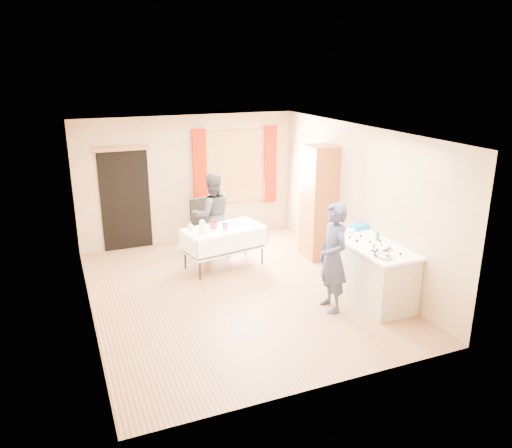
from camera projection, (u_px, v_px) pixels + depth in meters
name	position (u px, v px, depth m)	size (l,w,h in m)	color
floor	(236.00, 292.00, 8.17)	(4.50, 5.50, 0.02)	#9E7047
ceiling	(234.00, 131.00, 7.37)	(4.50, 5.50, 0.02)	white
wall_back	(189.00, 180.00, 10.20)	(4.50, 0.02, 2.60)	tan
wall_front	(323.00, 285.00, 5.34)	(4.50, 0.02, 2.60)	tan
wall_left	(83.00, 234.00, 6.95)	(0.02, 5.50, 2.60)	tan
wall_right	(358.00, 201.00, 8.59)	(0.02, 5.50, 2.60)	tan
window_frame	(235.00, 167.00, 10.46)	(1.32, 0.06, 1.52)	olive
window_pane	(235.00, 167.00, 10.45)	(1.20, 0.02, 1.40)	white
curtain_left	(200.00, 170.00, 10.14)	(0.28, 0.06, 1.65)	#951600
curtain_right	(270.00, 164.00, 10.70)	(0.28, 0.06, 1.65)	#951600
doorway	(125.00, 200.00, 9.79)	(0.95, 0.04, 2.00)	black
door_lintel	(121.00, 149.00, 9.45)	(1.05, 0.06, 0.08)	olive
cabinet	(318.00, 203.00, 9.35)	(0.50, 0.60, 2.15)	brown
counter	(372.00, 272.00, 7.81)	(0.74, 1.56, 0.91)	#BAAF9D
party_table	(224.00, 243.00, 9.06)	(1.56, 1.00, 0.75)	black
chair	(204.00, 234.00, 10.02)	(0.52, 0.52, 1.01)	black
girl	(333.00, 258.00, 7.35)	(0.43, 0.63, 1.67)	#222645
woman	(212.00, 215.00, 9.53)	(0.82, 0.65, 1.61)	black
soda_can	(378.00, 237.00, 7.83)	(0.07, 0.07, 0.12)	#117F43
mixing_bowl	(385.00, 256.00, 7.12)	(0.24, 0.24, 0.06)	white
foam_block	(349.00, 232.00, 8.12)	(0.15, 0.10, 0.08)	white
blue_basket	(358.00, 227.00, 8.37)	(0.30, 0.20, 0.08)	#066EC8
pitcher	(202.00, 228.00, 8.61)	(0.11, 0.11, 0.22)	silver
cup_red	(214.00, 225.00, 8.90)	(0.16, 0.16, 0.11)	red
cup_rainbow	(225.00, 227.00, 8.82)	(0.14, 0.14, 0.12)	red
small_bowl	(235.00, 222.00, 9.20)	(0.19, 0.19, 0.05)	white
pastry_tray	(250.00, 224.00, 9.11)	(0.28, 0.20, 0.02)	white
bottle	(190.00, 226.00, 8.77)	(0.10, 0.10, 0.16)	white
cake_balls	(378.00, 249.00, 7.44)	(0.48, 0.98, 0.04)	#3F2314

